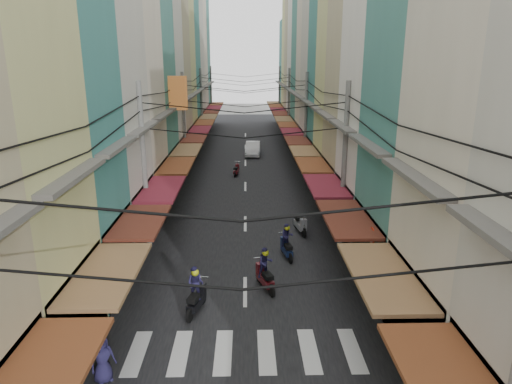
{
  "coord_description": "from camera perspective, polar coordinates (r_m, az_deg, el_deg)",
  "views": [
    {
      "loc": [
        0.08,
        -18.77,
        9.16
      ],
      "look_at": [
        0.62,
        5.79,
        1.98
      ],
      "focal_mm": 32.0,
      "sensor_mm": 36.0,
      "label": 1
    }
  ],
  "objects": [
    {
      "name": "sidewalk_left",
      "position": [
        40.37,
        -10.62,
        2.94
      ],
      "size": [
        3.0,
        80.0,
        0.06
      ],
      "primitive_type": "cube",
      "color": "gray",
      "rests_on": "ground"
    },
    {
      "name": "utility_poles",
      "position": [
        33.88,
        -1.42,
        11.94
      ],
      "size": [
        10.2,
        66.13,
        8.2
      ],
      "color": "slate",
      "rests_on": "ground"
    },
    {
      "name": "building_row_right",
      "position": [
        36.08,
        11.77,
        16.37
      ],
      "size": [
        7.8,
        68.98,
        22.59
      ],
      "color": "#397D78",
      "rests_on": "ground"
    },
    {
      "name": "traffic_sign",
      "position": [
        17.89,
        14.19,
        -6.8
      ],
      "size": [
        0.1,
        0.68,
        3.12
      ],
      "color": "slate",
      "rests_on": "ground"
    },
    {
      "name": "road",
      "position": [
        39.84,
        -1.34,
        3.01
      ],
      "size": [
        10.0,
        80.0,
        0.02
      ],
      "primitive_type": "cube",
      "color": "black",
      "rests_on": "ground"
    },
    {
      "name": "building_row_left",
      "position": [
        36.23,
        -14.65,
        16.77
      ],
      "size": [
        7.8,
        67.67,
        23.7
      ],
      "color": "silver",
      "rests_on": "ground"
    },
    {
      "name": "ground",
      "position": [
        20.89,
        -1.37,
        -9.72
      ],
      "size": [
        160.0,
        160.0,
        0.0
      ],
      "primitive_type": "plane",
      "color": "#61605C",
      "rests_on": "ground"
    },
    {
      "name": "bicycle",
      "position": [
        19.69,
        21.6,
        -12.68
      ],
      "size": [
        1.83,
        0.99,
        1.2
      ],
      "primitive_type": "imported",
      "rotation": [
        0.0,
        0.0,
        1.77
      ],
      "color": "black",
      "rests_on": "ground"
    },
    {
      "name": "parked_scooters",
      "position": [
        17.27,
        14.2,
        -14.53
      ],
      "size": [
        12.88,
        15.1,
        0.94
      ],
      "color": "black",
      "rests_on": "ground"
    },
    {
      "name": "moving_scooters",
      "position": [
        21.78,
        0.03,
        -7.04
      ],
      "size": [
        5.26,
        22.67,
        1.84
      ],
      "color": "black",
      "rests_on": "ground"
    },
    {
      "name": "pedestrians",
      "position": [
        22.31,
        -12.6,
        -5.64
      ],
      "size": [
        12.57,
        26.74,
        2.22
      ],
      "color": "black",
      "rests_on": "ground"
    },
    {
      "name": "white_car",
      "position": [
        45.28,
        -0.38,
        4.63
      ],
      "size": [
        4.76,
        2.08,
        1.65
      ],
      "primitive_type": "imported",
      "rotation": [
        0.0,
        0.0,
        -0.05
      ],
      "color": "white",
      "rests_on": "ground"
    },
    {
      "name": "market_umbrella",
      "position": [
        15.89,
        24.49,
        -10.85
      ],
      "size": [
        2.48,
        2.48,
        2.62
      ],
      "color": "#B2B2B7",
      "rests_on": "ground"
    },
    {
      "name": "crosswalk",
      "position": [
        15.7,
        -1.39,
        -19.29
      ],
      "size": [
        7.55,
        2.4,
        0.01
      ],
      "color": "silver",
      "rests_on": "ground"
    },
    {
      "name": "sidewalk_right",
      "position": [
        40.35,
        7.95,
        3.06
      ],
      "size": [
        3.0,
        80.0,
        0.06
      ],
      "primitive_type": "cube",
      "color": "gray",
      "rests_on": "ground"
    }
  ]
}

